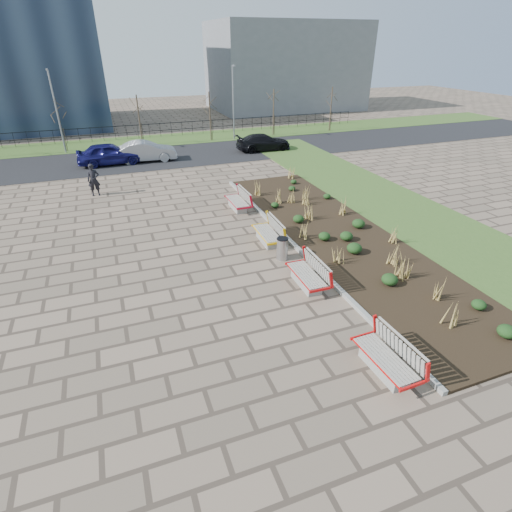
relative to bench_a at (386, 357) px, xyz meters
name	(u,v)px	position (x,y,z in m)	size (l,w,h in m)	color
ground	(244,335)	(-3.00, 2.73, -0.50)	(120.00, 120.00, 0.00)	#796453
planting_bed	(339,235)	(3.25, 7.73, -0.45)	(4.50, 18.00, 0.10)	black
planting_curb	(292,243)	(0.92, 7.73, -0.42)	(0.16, 18.00, 0.15)	gray
grass_verge_near	(423,221)	(8.00, 7.73, -0.48)	(5.00, 38.00, 0.04)	#33511E
grass_verge_far	(141,142)	(-3.00, 30.73, -0.48)	(80.00, 5.00, 0.04)	#33511E
road	(150,158)	(-3.00, 24.73, -0.49)	(80.00, 7.00, 0.02)	black
bench_a	(386,357)	(0.00, 0.00, 0.00)	(0.90, 2.10, 1.00)	red
bench_b	(307,273)	(0.00, 4.57, 0.00)	(0.90, 2.10, 1.00)	red
bench_c	(267,232)	(0.00, 8.33, 0.00)	(0.90, 2.10, 1.00)	#FFB80D
bench_d	(237,200)	(0.00, 12.55, 0.00)	(0.90, 2.10, 1.00)	#B50C21
litter_bin	(282,249)	(-0.01, 6.70, -0.04)	(0.45, 0.45, 0.91)	#B2B2B7
pedestrian	(94,180)	(-6.93, 17.42, 0.41)	(0.66, 0.43, 1.82)	black
car_blue	(110,154)	(-5.80, 23.95, 0.28)	(1.79, 4.44, 1.51)	#131252
car_silver	(146,151)	(-3.28, 23.92, 0.23)	(1.51, 4.34, 1.43)	gray
car_black	(263,142)	(5.97, 24.00, 0.16)	(1.79, 4.40, 1.28)	black
tree_b	(61,125)	(-9.00, 29.23, 1.54)	(1.40, 1.40, 4.00)	#4C3D2D
tree_c	(139,120)	(-3.00, 29.23, 1.54)	(1.40, 1.40, 4.00)	#4C3D2D
tree_d	(210,116)	(3.00, 29.23, 1.54)	(1.40, 1.40, 4.00)	#4C3D2D
tree_e	(273,112)	(9.00, 29.23, 1.54)	(1.40, 1.40, 4.00)	#4C3D2D
tree_f	(331,109)	(15.00, 29.23, 1.54)	(1.40, 1.40, 4.00)	#4C3D2D
lamp_west	(57,113)	(-9.00, 28.73, 2.54)	(0.24, 0.60, 6.00)	gray
lamp_east	(233,104)	(5.00, 28.73, 2.54)	(0.24, 0.60, 6.00)	gray
railing_fence	(138,131)	(-3.00, 32.23, 0.14)	(44.00, 0.10, 1.20)	black
building_grey	(285,66)	(17.00, 44.73, 4.50)	(18.00, 12.00, 10.00)	slate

